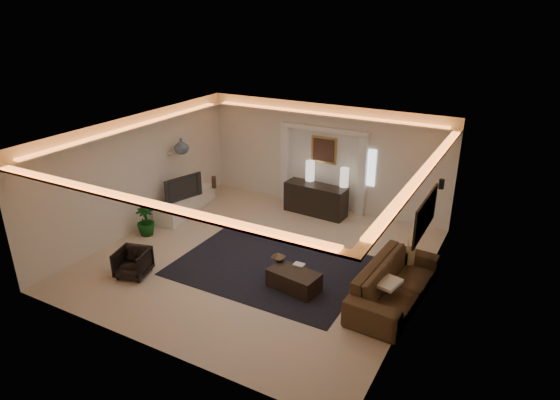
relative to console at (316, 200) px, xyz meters
The scene contains 33 objects.
floor 2.91m from the console, 91.15° to the right, with size 7.00×7.00×0.00m, color tan.
ceiling 3.81m from the console, 91.15° to the right, with size 7.00×7.00×0.00m, color white.
wall_back 1.22m from the console, 95.32° to the left, with size 7.00×7.00×0.00m, color beige.
wall_front 6.47m from the console, 90.52° to the right, with size 7.00×7.00×0.00m, color beige.
wall_left 4.70m from the console, 141.00° to the right, with size 7.00×7.00×0.00m, color beige.
wall_right 4.61m from the console, 39.93° to the right, with size 7.00×7.00×0.00m, color beige.
cove_soffit 3.64m from the console, 91.15° to the right, with size 7.00×7.00×0.04m, color silver.
daylight_slit 1.71m from the console, 24.87° to the left, with size 0.25×0.03×1.00m, color white.
area_rug 3.12m from the console, 83.66° to the right, with size 4.00×3.00×0.01m, color black.
pilaster_left 1.49m from the console, 156.74° to the left, with size 0.22×0.20×2.20m, color silver.
pilaster_right 1.40m from the console, 25.42° to the left, with size 0.22×0.20×2.20m, color silver.
alcove_header 1.92m from the console, 96.34° to the left, with size 2.52×0.20×0.12m, color silver.
painting_frame 1.38m from the console, 95.59° to the left, with size 0.74×0.04×0.74m, color tan.
painting_canvas 1.37m from the console, 95.84° to the left, with size 0.62×0.02×0.62m, color #4C2D1E.
art_panel_frame 4.47m from the console, 37.10° to the right, with size 0.04×1.64×0.74m, color black.
art_panel_gold 4.45m from the console, 37.31° to the right, with size 0.02×1.50×0.62m, color tan.
wall_sconce 3.62m from the console, 11.58° to the right, with size 0.12×0.12×0.22m, color black.
wall_niche 4.00m from the console, 157.05° to the right, with size 0.10×0.55×0.04m, color silver.
console is the anchor object (origin of this frame).
lamp_left 0.80m from the console, 139.06° to the left, with size 0.25×0.25×0.56m, color white.
lamp_right 1.02m from the console, 21.07° to the left, with size 0.23×0.23×0.52m, color white.
media_ledge 3.57m from the console, 153.57° to the right, with size 0.58×2.31×0.43m, color silver.
tv 3.66m from the console, 151.79° to the right, with size 0.15×1.14×0.66m, color black.
figurine 2.98m from the console, 167.14° to the right, with size 0.13×0.13×0.34m, color #462B1F.
ginger_jar 3.87m from the console, 153.79° to the right, with size 0.39×0.39×0.41m, color #49515A.
plant 4.49m from the console, 134.44° to the right, with size 0.44×0.44×0.79m, color #0D3810.
sofa 4.35m from the console, 44.74° to the right, with size 1.03×2.63×0.77m, color #302116.
throw_blanket 4.45m from the console, 48.93° to the right, with size 0.62×0.50×0.07m, color white.
throw_pillow 3.65m from the console, 31.97° to the right, with size 0.13×0.45×0.45m, color tan.
coffee_table 3.83m from the console, 71.69° to the right, with size 1.03×0.56×0.38m, color black.
bowl 3.42m from the console, 78.39° to the right, with size 0.28×0.28×0.07m, color #4A3B27.
magazine 3.55m from the console, 70.71° to the right, with size 0.22×0.16×0.03m, color silver.
armchair 5.21m from the console, 112.83° to the right, with size 0.64×0.66×0.60m, color black.
Camera 1 is at (5.02, -8.22, 5.39)m, focal length 30.92 mm.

